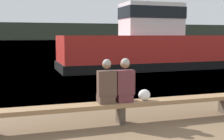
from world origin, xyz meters
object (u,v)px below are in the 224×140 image
bench_main (121,106)px  person_right (125,83)px  shopping_bag (144,95)px  tugboat_red (145,48)px  person_left (106,84)px

bench_main → person_right: bearing=-0.1°
shopping_bag → person_right: bearing=-179.7°
tugboat_red → person_left: bearing=150.6°
person_right → tugboat_red: tugboat_red is taller
person_left → tugboat_red: bearing=62.2°
person_right → shopping_bag: size_ratio=3.51×
person_right → shopping_bag: bearing=0.3°
bench_main → shopping_bag: shopping_bag is taller
person_left → tugboat_red: tugboat_red is taller
person_right → tugboat_red: (4.67, 9.68, 0.31)m
bench_main → person_left: 0.61m
shopping_bag → person_left: bearing=-179.9°
person_right → tugboat_red: size_ratio=0.10×
bench_main → person_right: (0.10, -0.00, 0.53)m
person_right → shopping_bag: person_right is taller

